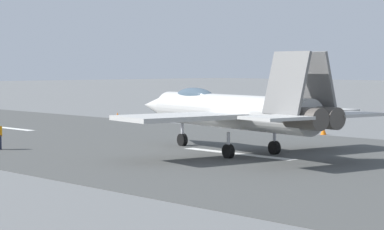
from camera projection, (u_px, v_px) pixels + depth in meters
name	position (u px, v px, depth m)	size (l,w,h in m)	color
ground_plane	(243.00, 155.00, 43.11)	(400.00, 400.00, 0.00)	slate
runway_strip	(244.00, 155.00, 43.09)	(240.00, 26.00, 0.02)	#454745
fighter_jet	(231.00, 110.00, 43.62)	(17.60, 15.07, 5.62)	#B4B4B1
marker_cone_mid	(323.00, 131.00, 55.70)	(0.44, 0.44, 0.55)	orange
marker_cone_far	(118.00, 115.00, 72.98)	(0.44, 0.44, 0.55)	orange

